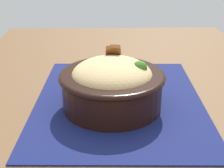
{
  "coord_description": "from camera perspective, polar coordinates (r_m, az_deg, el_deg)",
  "views": [
    {
      "loc": [
        -0.6,
        0.05,
        1.07
      ],
      "look_at": [
        -0.03,
        0.03,
        0.81
      ],
      "focal_mm": 50.77,
      "sensor_mm": 36.0,
      "label": 1
    }
  ],
  "objects": [
    {
      "name": "fork",
      "position": [
        0.73,
        1.05,
        -0.34
      ],
      "size": [
        0.04,
        0.13,
        0.0
      ],
      "color": "silver",
      "rests_on": "placemat"
    },
    {
      "name": "table",
      "position": [
        0.71,
        2.11,
        -8.2
      ],
      "size": [
        1.26,
        0.81,
        0.76
      ],
      "color": "brown",
      "rests_on": "ground_plane"
    },
    {
      "name": "placemat",
      "position": [
        0.67,
        1.26,
        -2.93
      ],
      "size": [
        0.45,
        0.36,
        0.0
      ],
      "primitive_type": "cube",
      "rotation": [
        0.0,
        0.0,
        -0.04
      ],
      "color": "#11194C",
      "rests_on": "table"
    },
    {
      "name": "bowl",
      "position": [
        0.62,
        0.02,
        0.06
      ],
      "size": [
        0.21,
        0.21,
        0.12
      ],
      "color": "black",
      "rests_on": "placemat"
    }
  ]
}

